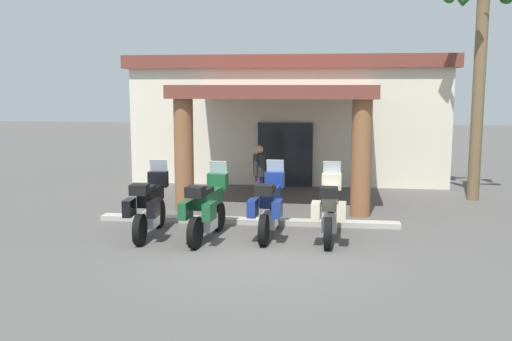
{
  "coord_description": "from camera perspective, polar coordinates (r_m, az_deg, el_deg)",
  "views": [
    {
      "loc": [
        1.41,
        -11.15,
        3.31
      ],
      "look_at": [
        -0.38,
        3.17,
        1.2
      ],
      "focal_mm": 40.99,
      "sensor_mm": 36.0,
      "label": 1
    }
  ],
  "objects": [
    {
      "name": "curb_strip",
      "position": [
        14.17,
        -0.87,
        -4.94
      ],
      "size": [
        7.26,
        0.36,
        0.12
      ],
      "primitive_type": "cube",
      "color": "#ADA89E",
      "rests_on": "ground_plane"
    },
    {
      "name": "motorcycle_cream",
      "position": [
        12.64,
        7.22,
        -3.67
      ],
      "size": [
        0.72,
        2.21,
        1.61
      ],
      "rotation": [
        0.0,
        0.0,
        1.53
      ],
      "color": "black",
      "rests_on": "ground_plane"
    },
    {
      "name": "motorcycle_green",
      "position": [
        12.63,
        -4.83,
        -3.64
      ],
      "size": [
        0.77,
        2.21,
        1.61
      ],
      "rotation": [
        0.0,
        0.0,
        1.45
      ],
      "color": "black",
      "rests_on": "ground_plane"
    },
    {
      "name": "pedestrian",
      "position": [
        15.98,
        0.29,
        -0.06
      ],
      "size": [
        0.32,
        0.51,
        1.7
      ],
      "rotation": [
        0.0,
        0.0,
        5.98
      ],
      "color": "#3F334C",
      "rests_on": "ground_plane"
    },
    {
      "name": "palm_tree_near_portico",
      "position": [
        17.99,
        21.16,
        12.53
      ],
      "size": [
        2.23,
        2.27,
        6.77
      ],
      "color": "brown",
      "rests_on": "ground_plane"
    },
    {
      "name": "motel_building",
      "position": [
        21.65,
        3.5,
        5.36
      ],
      "size": [
        11.08,
        10.33,
        4.3
      ],
      "rotation": [
        0.0,
        0.0,
        -0.02
      ],
      "color": "silver",
      "rests_on": "ground_plane"
    },
    {
      "name": "motorcycle_black",
      "position": [
        13.08,
        -10.38,
        -3.33
      ],
      "size": [
        0.71,
        2.21,
        1.61
      ],
      "rotation": [
        0.0,
        0.0,
        1.6
      ],
      "color": "black",
      "rests_on": "ground_plane"
    },
    {
      "name": "motorcycle_blue",
      "position": [
        12.82,
        1.31,
        -3.44
      ],
      "size": [
        0.72,
        2.21,
        1.61
      ],
      "rotation": [
        0.0,
        0.0,
        1.52
      ],
      "color": "black",
      "rests_on": "ground_plane"
    },
    {
      "name": "ground_plane",
      "position": [
        11.71,
        -0.08,
        -8.09
      ],
      "size": [
        80.0,
        80.0,
        0.0
      ],
      "primitive_type": "plane",
      "color": "#514F4C"
    }
  ]
}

